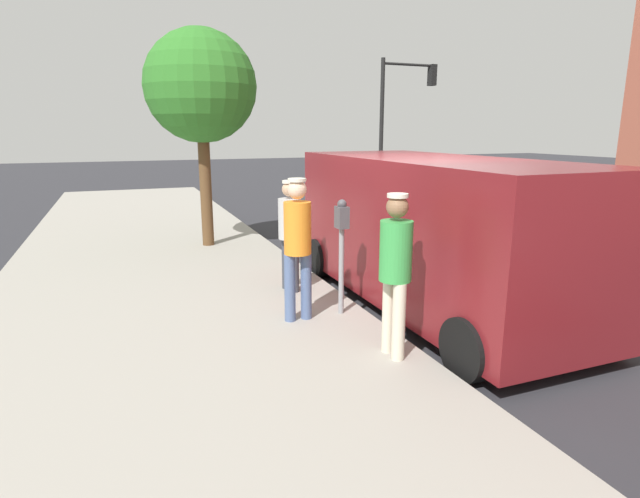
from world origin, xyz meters
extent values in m
plane|color=#2D2D33|center=(0.00, 0.00, 0.00)|extent=(80.00, 80.00, 0.00)
cube|color=#9E998E|center=(3.50, 0.00, 0.07)|extent=(5.00, 32.00, 0.15)
cylinder|color=gray|center=(1.35, 0.44, 0.72)|extent=(0.07, 0.07, 1.15)
cube|color=#4C4C51|center=(1.35, 0.44, 1.44)|extent=(0.14, 0.18, 0.28)
sphere|color=#47474C|center=(1.35, 0.44, 1.61)|extent=(0.12, 0.12, 0.12)
cylinder|color=#4C608C|center=(2.07, 0.46, 0.58)|extent=(0.14, 0.14, 0.87)
cylinder|color=#4C608C|center=(1.85, 0.45, 0.58)|extent=(0.14, 0.14, 0.87)
cylinder|color=orange|center=(1.96, 0.45, 1.35)|extent=(0.34, 0.34, 0.65)
sphere|color=beige|center=(1.96, 0.45, 1.82)|extent=(0.24, 0.24, 0.24)
cylinder|color=silver|center=(1.96, 0.45, 1.94)|extent=(0.22, 0.22, 0.04)
cylinder|color=beige|center=(1.36, 1.95, 0.57)|extent=(0.14, 0.14, 0.84)
cylinder|color=beige|center=(1.36, 1.73, 0.57)|extent=(0.14, 0.14, 0.84)
cylinder|color=green|center=(1.36, 1.84, 1.31)|extent=(0.34, 0.34, 0.63)
sphere|color=#8C6647|center=(1.36, 1.84, 1.77)|extent=(0.23, 0.23, 0.23)
cylinder|color=silver|center=(1.36, 1.84, 1.88)|extent=(0.22, 0.22, 0.04)
cylinder|color=#383D47|center=(1.68, -0.87, 0.55)|extent=(0.14, 0.14, 0.80)
cylinder|color=#383D47|center=(1.63, -0.66, 0.55)|extent=(0.14, 0.14, 0.80)
cylinder|color=#B7B7B7|center=(1.66, -0.76, 1.25)|extent=(0.34, 0.34, 0.60)
sphere|color=tan|center=(1.66, -0.76, 1.69)|extent=(0.22, 0.22, 0.22)
cylinder|color=silver|center=(1.66, -0.76, 1.79)|extent=(0.21, 0.21, 0.04)
cube|color=maroon|center=(-0.15, 0.30, 1.17)|extent=(2.03, 5.21, 1.96)
cube|color=black|center=(-0.14, -2.15, 1.56)|extent=(1.84, 0.09, 0.88)
cylinder|color=black|center=(0.81, -1.74, 0.34)|extent=(0.22, 0.68, 0.68)
cylinder|color=black|center=(-1.09, -1.75, 0.34)|extent=(0.22, 0.68, 0.68)
cylinder|color=black|center=(0.79, 2.36, 0.34)|extent=(0.22, 0.68, 0.68)
cylinder|color=black|center=(-1.11, 2.35, 0.34)|extent=(0.22, 0.68, 0.68)
cylinder|color=black|center=(-5.72, -11.76, 2.60)|extent=(0.16, 0.16, 5.20)
cylinder|color=black|center=(-6.92, -11.76, 5.00)|extent=(2.40, 0.10, 0.10)
cube|color=black|center=(-7.92, -11.76, 4.65)|extent=(0.24, 0.32, 0.80)
sphere|color=red|center=(-7.92, -11.93, 4.90)|extent=(0.17, 0.17, 0.17)
sphere|color=yellow|center=(-7.92, -11.93, 4.65)|extent=(0.17, 0.17, 0.17)
sphere|color=green|center=(-7.92, -11.93, 4.40)|extent=(0.17, 0.17, 0.17)
cylinder|color=brown|center=(2.30, -4.39, 1.38)|extent=(0.24, 0.24, 2.45)
sphere|color=#307627|center=(2.30, -4.39, 3.38)|extent=(2.22, 2.22, 2.22)
camera|label=1|loc=(3.96, 6.30, 2.52)|focal=28.57mm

